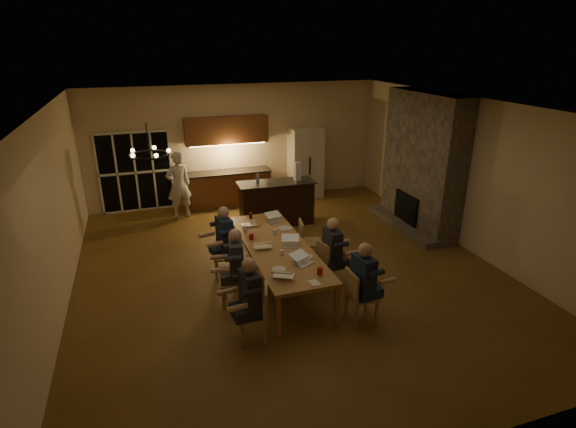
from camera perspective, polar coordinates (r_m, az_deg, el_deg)
The scene contains 43 objects.
floor at distance 8.96m, azimuth 0.08°, elevation -7.18°, with size 9.00×9.00×0.00m, color brown.
back_wall at distance 12.54m, azimuth -6.59°, elevation 8.81°, with size 8.00×0.04×3.20m, color beige.
left_wall at distance 8.07m, azimuth -28.08°, elevation -0.63°, with size 0.04×9.00×3.20m, color beige.
right_wall at distance 10.28m, azimuth 21.93°, elevation 4.65°, with size 0.04×9.00×3.20m, color beige.
ceiling at distance 7.95m, azimuth 0.09°, elevation 13.69°, with size 8.00×9.00×0.04m, color white.
french_doors at distance 12.37m, azimuth -18.78°, elevation 5.02°, with size 1.86×0.08×2.10m, color black.
fireplace at distance 11.00m, azimuth 16.70°, elevation 6.30°, with size 0.58×2.50×3.20m, color #6B5F54.
kitchenette at distance 12.27m, azimuth -7.56°, elevation 6.57°, with size 2.24×0.68×2.40m, color brown, non-canonical shape.
refrigerator at distance 12.85m, azimuth 2.24°, elevation 6.49°, with size 0.90×0.68×2.00m, color beige.
dining_table at distance 8.41m, azimuth -1.34°, elevation -6.32°, with size 1.10×3.31×0.75m, color #AB7944.
bar_island at distance 10.98m, azimuth -1.47°, elevation 1.38°, with size 1.85×0.68×1.08m, color black.
chair_left_near at distance 6.88m, azimuth -4.46°, elevation -12.53°, with size 0.44×0.44×0.89m, color #A28851, non-canonical shape.
chair_left_mid at distance 7.75m, azimuth -6.86°, elevation -8.47°, with size 0.44×0.44×0.89m, color #A28851, non-canonical shape.
chair_left_far at distance 8.66m, azimuth -7.96°, elevation -5.15°, with size 0.44×0.44×0.89m, color #A28851, non-canonical shape.
chair_right_near at distance 7.40m, azimuth 9.39°, elevation -10.16°, with size 0.44×0.44×0.89m, color #A28851, non-canonical shape.
chair_right_mid at distance 8.30m, azimuth 5.66°, elevation -6.27°, with size 0.44×0.44×0.89m, color #A28851, non-canonical shape.
chair_right_far at distance 9.13m, azimuth 2.91°, elevation -3.53°, with size 0.44×0.44×0.89m, color #A28851, non-canonical shape.
person_left_near at distance 6.74m, azimuth -4.80°, elevation -10.88°, with size 0.60×0.60×1.38m, color #252830, non-canonical shape.
person_right_near at distance 7.24m, azimuth 9.49°, elevation -8.64°, with size 0.60×0.60×1.38m, color #1B2B45, non-canonical shape.
person_left_mid at distance 7.67m, azimuth -6.55°, elevation -6.68°, with size 0.60×0.60×1.38m, color #3C4147, non-canonical shape.
person_right_mid at distance 8.10m, azimuth 5.62°, elevation -5.04°, with size 0.60×0.60×1.38m, color #252830, non-canonical shape.
person_left_far at distance 8.66m, azimuth -8.01°, elevation -3.38°, with size 0.60×0.60×1.38m, color #1B2B45, non-canonical shape.
standing_person at distance 11.61m, azimuth -13.71°, elevation 3.57°, with size 0.63×0.41×1.73m, color silver.
chandelier at distance 6.69m, azimuth -17.20°, elevation 7.22°, with size 0.57×0.57×0.03m, color black.
laptop_a at distance 7.17m, azimuth -0.55°, elevation -7.07°, with size 0.32×0.28×0.23m, color silver, non-canonical shape.
laptop_b at distance 7.54m, azimuth 2.00°, elevation -5.58°, with size 0.32×0.28×0.23m, color silver, non-canonical shape.
laptop_c at distance 8.15m, azimuth -3.26°, elevation -3.48°, with size 0.32×0.28×0.23m, color silver, non-canonical shape.
laptop_d at distance 8.16m, azimuth 0.29°, elevation -3.41°, with size 0.32×0.28×0.23m, color silver, non-canonical shape.
laptop_e at distance 9.12m, azimuth -4.95°, elevation -0.75°, with size 0.32×0.28×0.23m, color silver, non-canonical shape.
laptop_f at distance 9.25m, azimuth -1.62°, elevation -0.34°, with size 0.32×0.28×0.23m, color silver, non-canonical shape.
mug_front at distance 7.86m, azimuth -0.79°, elevation -4.93°, with size 0.08×0.08×0.10m, color silver.
mug_mid at distance 8.70m, azimuth -1.69°, elevation -2.25°, with size 0.08×0.08×0.10m, color silver.
mug_back at distance 8.89m, azimuth -5.46°, elevation -1.82°, with size 0.08×0.08×0.10m, color silver.
redcup_near at distance 7.26m, azimuth 4.06°, elevation -7.25°, with size 0.10×0.10×0.12m, color #B2130B.
redcup_mid at distance 8.48m, azimuth -4.67°, elevation -2.87°, with size 0.08×0.08×0.12m, color #B2130B.
can_silver at distance 7.58m, azimuth 0.97°, elevation -5.86°, with size 0.06×0.06×0.12m, color #B2B2B7.
can_cola at distance 9.48m, azimuth -4.75°, elevation -0.21°, with size 0.06×0.06×0.12m, color #3F0F0C.
plate_near at distance 7.81m, azimuth 2.30°, elevation -5.44°, with size 0.24×0.24×0.02m, color silver.
plate_left at distance 7.39m, azimuth -1.20°, elevation -7.06°, with size 0.23×0.23×0.02m, color silver.
plate_far at distance 8.95m, azimuth -0.36°, elevation -1.81°, with size 0.28×0.28×0.02m, color silver.
notepad at distance 7.03m, azimuth 3.37°, elevation -8.73°, with size 0.14×0.20×0.01m, color white.
bar_bottle at distance 10.66m, azimuth -3.89°, elevation 4.47°, with size 0.08×0.08×0.24m, color #99999E.
bar_blender at distance 10.90m, azimuth 1.20°, elevation 5.45°, with size 0.14×0.14×0.44m, color silver.
Camera 1 is at (-2.51, -7.47, 4.26)m, focal length 28.00 mm.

